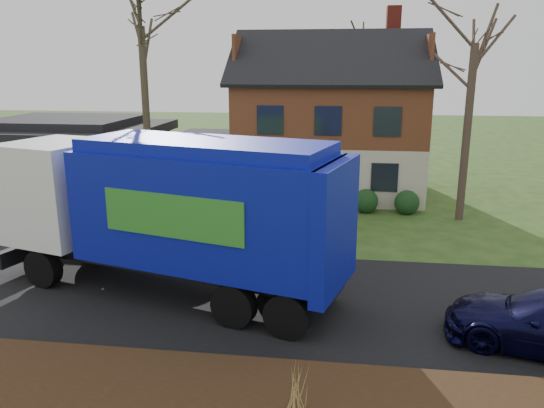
# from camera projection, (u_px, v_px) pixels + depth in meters

# --- Properties ---
(ground) EXTENTS (120.00, 120.00, 0.00)m
(ground) POSITION_uv_depth(u_px,v_px,m) (242.00, 298.00, 15.02)
(ground) COLOR #254617
(ground) RESTS_ON ground
(road) EXTENTS (80.00, 7.00, 0.02)m
(road) POSITION_uv_depth(u_px,v_px,m) (242.00, 297.00, 15.02)
(road) COLOR black
(road) RESTS_ON ground
(main_house) EXTENTS (12.95, 8.95, 9.26)m
(main_house) POSITION_uv_depth(u_px,v_px,m) (320.00, 113.00, 27.15)
(main_house) COLOR beige
(main_house) RESTS_ON ground
(ranch_house) EXTENTS (9.80, 8.20, 3.70)m
(ranch_house) POSITION_uv_depth(u_px,v_px,m) (68.00, 153.00, 28.58)
(ranch_house) COLOR maroon
(ranch_house) RESTS_ON ground
(garbage_truck) EXTENTS (10.86, 5.53, 4.50)m
(garbage_truck) POSITION_uv_depth(u_px,v_px,m) (172.00, 206.00, 14.71)
(garbage_truck) COLOR black
(garbage_truck) RESTS_ON ground
(silver_sedan) EXTENTS (5.16, 2.31, 1.65)m
(silver_sedan) POSITION_uv_depth(u_px,v_px,m) (187.00, 230.00, 18.46)
(silver_sedan) COLOR #A4A8AB
(silver_sedan) RESTS_ON ground
(tree_front_east) EXTENTS (3.73, 3.73, 10.35)m
(tree_front_east) POSITION_uv_depth(u_px,v_px,m) (478.00, 12.00, 20.60)
(tree_front_east) COLOR #46362A
(tree_front_east) RESTS_ON ground
(tree_back) EXTENTS (3.22, 3.22, 10.19)m
(tree_back) POSITION_uv_depth(u_px,v_px,m) (364.00, 32.00, 34.33)
(tree_back) COLOR #3F3026
(tree_back) RESTS_ON ground
(grass_clump_mid) EXTENTS (0.34, 0.28, 0.96)m
(grass_clump_mid) POSITION_uv_depth(u_px,v_px,m) (296.00, 389.00, 9.46)
(grass_clump_mid) COLOR tan
(grass_clump_mid) RESTS_ON mulch_verge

